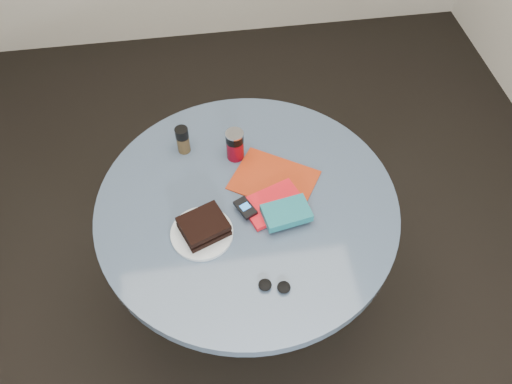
{
  "coord_description": "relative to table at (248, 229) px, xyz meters",
  "views": [
    {
      "loc": [
        -0.11,
        -0.95,
        2.08
      ],
      "look_at": [
        0.03,
        0.0,
        0.8
      ],
      "focal_mm": 35.0,
      "sensor_mm": 36.0,
      "label": 1
    }
  ],
  "objects": [
    {
      "name": "sandwich",
      "position": [
        -0.15,
        -0.1,
        0.2
      ],
      "size": [
        0.17,
        0.16,
        0.05
      ],
      "color": "black",
      "rests_on": "plate"
    },
    {
      "name": "mp3_player",
      "position": [
        -0.01,
        -0.04,
        0.19
      ],
      "size": [
        0.07,
        0.09,
        0.01
      ],
      "color": "black",
      "rests_on": "red_book"
    },
    {
      "name": "ground",
      "position": [
        0.0,
        0.0,
        -0.59
      ],
      "size": [
        4.0,
        4.0,
        0.0
      ],
      "primitive_type": "plane",
      "color": "black",
      "rests_on": "ground"
    },
    {
      "name": "pepper_grinder",
      "position": [
        -0.19,
        0.26,
        0.22
      ],
      "size": [
        0.06,
        0.06,
        0.11
      ],
      "color": "#40321B",
      "rests_on": "table"
    },
    {
      "name": "red_book",
      "position": [
        0.08,
        -0.03,
        0.18
      ],
      "size": [
        0.23,
        0.19,
        0.02
      ],
      "primitive_type": "cube",
      "rotation": [
        0.0,
        0.0,
        0.36
      ],
      "color": "red",
      "rests_on": "magazine"
    },
    {
      "name": "soda_can",
      "position": [
        -0.01,
        0.2,
        0.22
      ],
      "size": [
        0.07,
        0.07,
        0.12
      ],
      "color": "maroon",
      "rests_on": "table"
    },
    {
      "name": "table",
      "position": [
        0.0,
        0.0,
        0.0
      ],
      "size": [
        1.0,
        1.0,
        0.75
      ],
      "color": "black",
      "rests_on": "ground"
    },
    {
      "name": "plate",
      "position": [
        -0.16,
        -0.1,
        0.17
      ],
      "size": [
        0.25,
        0.25,
        0.01
      ],
      "primitive_type": "cylinder",
      "rotation": [
        0.0,
        0.0,
        -0.31
      ],
      "color": "silver",
      "rests_on": "table"
    },
    {
      "name": "headphones",
      "position": [
        0.04,
        -0.32,
        0.17
      ],
      "size": [
        0.1,
        0.07,
        0.02
      ],
      "color": "black",
      "rests_on": "table"
    },
    {
      "name": "magazine",
      "position": [
        0.1,
        0.08,
        0.17
      ],
      "size": [
        0.34,
        0.32,
        0.0
      ],
      "primitive_type": "cube",
      "rotation": [
        0.0,
        0.0,
        -0.57
      ],
      "color": "#9C2B0E",
      "rests_on": "table"
    },
    {
      "name": "novel",
      "position": [
        0.11,
        -0.09,
        0.2
      ],
      "size": [
        0.16,
        0.12,
        0.03
      ],
      "primitive_type": "cube",
      "rotation": [
        0.0,
        0.0,
        0.17
      ],
      "color": "#17636E",
      "rests_on": "red_book"
    }
  ]
}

